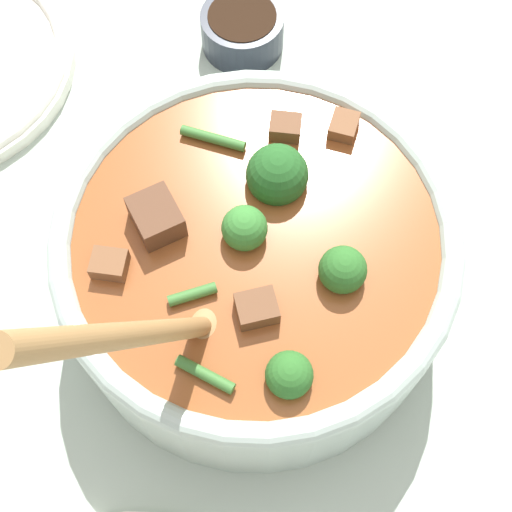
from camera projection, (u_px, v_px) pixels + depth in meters
The scene contains 3 objects.
ground_plane at pixel (256, 292), 0.54m from camera, with size 4.00×4.00×0.00m, color #ADBCAD.
stew_bowl at pixel (256, 261), 0.49m from camera, with size 0.29×0.27×0.30m.
condiment_bowl at pixel (242, 28), 0.62m from camera, with size 0.07×0.07×0.04m.
Camera 1 is at (-0.20, -0.03, 0.50)m, focal length 50.00 mm.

